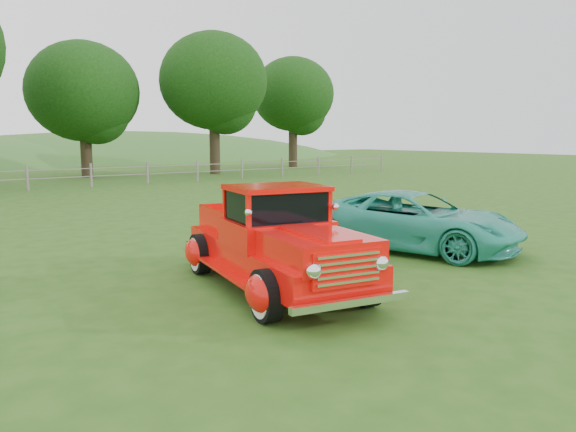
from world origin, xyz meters
TOP-DOWN VIEW (x-y plane):
  - ground at (0.00, 0.00)m, footprint 140.00×140.00m
  - fence_line at (0.00, 22.00)m, footprint 48.00×0.12m
  - tree_near_east at (5.00, 29.00)m, footprint 6.80×6.80m
  - tree_mid_east at (13.00, 27.00)m, footprint 7.20×7.20m
  - tree_far_east at (22.00, 30.00)m, footprint 6.60×6.60m
  - red_pickup at (-0.66, 0.98)m, footprint 2.92×5.23m
  - teal_sedan at (3.80, 1.76)m, footprint 3.57×5.25m
  - man at (0.44, 2.04)m, footprint 0.66×0.51m

SIDE VIEW (x-z plane):
  - ground at x=0.00m, z-range 0.00..0.00m
  - fence_line at x=0.00m, z-range 0.00..1.20m
  - teal_sedan at x=3.80m, z-range 0.00..1.34m
  - red_pickup at x=-0.66m, z-range -0.09..1.69m
  - man at x=0.44m, z-range 0.00..1.62m
  - tree_near_east at x=5.00m, z-range 1.08..9.41m
  - tree_far_east at x=22.00m, z-range 1.43..10.29m
  - tree_mid_east at x=13.00m, z-range 1.45..10.89m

